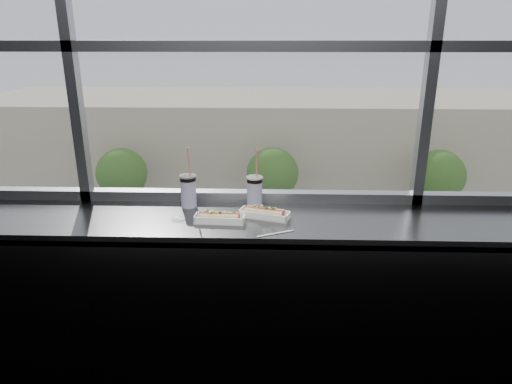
{
  "coord_description": "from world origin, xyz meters",
  "views": [
    {
      "loc": [
        0.13,
        -1.11,
        2.06
      ],
      "look_at": [
        0.05,
        1.23,
        1.25
      ],
      "focal_mm": 32.0,
      "sensor_mm": 36.0,
      "label": 1
    }
  ],
  "objects_px": {
    "pedestrian_d": "(364,208)",
    "loose_straw": "(275,234)",
    "pedestrian_a": "(157,213)",
    "tree_center": "(273,174)",
    "car_far_a": "(95,230)",
    "car_far_b": "(320,234)",
    "wrapper": "(178,218)",
    "car_near_d": "(402,306)",
    "soda_cup_right": "(255,190)",
    "car_far_c": "(484,235)",
    "hotdog_tray_left": "(220,217)",
    "pedestrian_c": "(355,213)",
    "hotdog_tray_right": "(264,213)",
    "car_near_b": "(111,302)",
    "tree_right": "(439,176)",
    "car_near_c": "(262,305)",
    "tree_left": "(122,173)",
    "soda_cup_left": "(188,189)"
  },
  "relations": [
    {
      "from": "hotdog_tray_left",
      "to": "tree_center",
      "type": "xyz_separation_m",
      "value": [
        0.4,
        28.34,
        -8.24
      ]
    },
    {
      "from": "tree_left",
      "to": "car_far_c",
      "type": "bearing_deg",
      "value": -9.46
    },
    {
      "from": "car_near_b",
      "to": "car_near_d",
      "type": "xyz_separation_m",
      "value": [
        13.78,
        0.0,
        0.09
      ]
    },
    {
      "from": "wrapper",
      "to": "car_far_b",
      "type": "relative_size",
      "value": 0.01
    },
    {
      "from": "car_near_c",
      "to": "car_near_d",
      "type": "xyz_separation_m",
      "value": [
        6.55,
        0.0,
        0.08
      ]
    },
    {
      "from": "car_near_d",
      "to": "pedestrian_a",
      "type": "distance_m",
      "value": 17.94
    },
    {
      "from": "pedestrian_a",
      "to": "tree_center",
      "type": "relative_size",
      "value": 0.4
    },
    {
      "from": "loose_straw",
      "to": "pedestrian_d",
      "type": "xyz_separation_m",
      "value": [
        6.92,
        29.69,
        -11.14
      ]
    },
    {
      "from": "car_far_b",
      "to": "tree_right",
      "type": "height_order",
      "value": "tree_right"
    },
    {
      "from": "hotdog_tray_right",
      "to": "car_near_b",
      "type": "distance_m",
      "value": 21.12
    },
    {
      "from": "tree_center",
      "to": "pedestrian_a",
      "type": "bearing_deg",
      "value": -172.95
    },
    {
      "from": "car_far_c",
      "to": "car_far_a",
      "type": "relative_size",
      "value": 1.03
    },
    {
      "from": "soda_cup_right",
      "to": "tree_right",
      "type": "relative_size",
      "value": 0.06
    },
    {
      "from": "car_near_d",
      "to": "pedestrian_c",
      "type": "distance_m",
      "value": 11.99
    },
    {
      "from": "hotdog_tray_right",
      "to": "tree_right",
      "type": "height_order",
      "value": "hotdog_tray_right"
    },
    {
      "from": "pedestrian_d",
      "to": "pedestrian_c",
      "type": "height_order",
      "value": "pedestrian_c"
    },
    {
      "from": "soda_cup_right",
      "to": "car_near_d",
      "type": "xyz_separation_m",
      "value": [
        6.29,
        16.12,
        -11.14
      ]
    },
    {
      "from": "car_near_c",
      "to": "tree_left",
      "type": "bearing_deg",
      "value": 37.02
    },
    {
      "from": "soda_cup_left",
      "to": "car_far_c",
      "type": "height_order",
      "value": "soda_cup_left"
    },
    {
      "from": "car_near_d",
      "to": "car_far_c",
      "type": "bearing_deg",
      "value": -37.83
    },
    {
      "from": "hotdog_tray_right",
      "to": "pedestrian_a",
      "type": "bearing_deg",
      "value": 123.73
    },
    {
      "from": "car_far_c",
      "to": "car_far_b",
      "type": "relative_size",
      "value": 1.1
    },
    {
      "from": "tree_right",
      "to": "wrapper",
      "type": "bearing_deg",
      "value": -113.22
    },
    {
      "from": "soda_cup_right",
      "to": "pedestrian_d",
      "type": "xyz_separation_m",
      "value": [
        7.04,
        29.31,
        -11.24
      ]
    },
    {
      "from": "hotdog_tray_left",
      "to": "pedestrian_a",
      "type": "height_order",
      "value": "hotdog_tray_left"
    },
    {
      "from": "car_far_c",
      "to": "tree_center",
      "type": "relative_size",
      "value": 1.18
    },
    {
      "from": "wrapper",
      "to": "car_far_b",
      "type": "bearing_deg",
      "value": 81.45
    },
    {
      "from": "pedestrian_d",
      "to": "loose_straw",
      "type": "bearing_deg",
      "value": -103.12
    },
    {
      "from": "car_far_a",
      "to": "soda_cup_left",
      "type": "bearing_deg",
      "value": -149.62
    },
    {
      "from": "hotdog_tray_left",
      "to": "tree_center",
      "type": "bearing_deg",
      "value": 92.15
    },
    {
      "from": "tree_left",
      "to": "car_near_b",
      "type": "bearing_deg",
      "value": -76.08
    },
    {
      "from": "car_far_a",
      "to": "car_far_b",
      "type": "height_order",
      "value": "car_far_a"
    },
    {
      "from": "car_far_c",
      "to": "car_near_c",
      "type": "xyz_separation_m",
      "value": [
        -13.82,
        -8.0,
        -0.2
      ]
    },
    {
      "from": "pedestrian_d",
      "to": "soda_cup_right",
      "type": "bearing_deg",
      "value": -103.51
    },
    {
      "from": "pedestrian_d",
      "to": "pedestrian_a",
      "type": "bearing_deg",
      "value": -171.63
    },
    {
      "from": "car_far_a",
      "to": "pedestrian_c",
      "type": "height_order",
      "value": "car_far_a"
    },
    {
      "from": "car_near_b",
      "to": "tree_center",
      "type": "height_order",
      "value": "tree_center"
    },
    {
      "from": "car_near_c",
      "to": "tree_center",
      "type": "bearing_deg",
      "value": -5.66
    },
    {
      "from": "car_near_d",
      "to": "car_far_a",
      "type": "bearing_deg",
      "value": 69.79
    },
    {
      "from": "loose_straw",
      "to": "wrapper",
      "type": "bearing_deg",
      "value": 137.17
    },
    {
      "from": "car_far_c",
      "to": "soda_cup_left",
      "type": "bearing_deg",
      "value": 147.84
    },
    {
      "from": "car_near_d",
      "to": "pedestrian_d",
      "type": "relative_size",
      "value": 3.28
    },
    {
      "from": "loose_straw",
      "to": "car_near_b",
      "type": "relative_size",
      "value": 0.04
    },
    {
      "from": "car_near_b",
      "to": "car_near_c",
      "type": "height_order",
      "value": "car_near_c"
    },
    {
      "from": "car_far_b",
      "to": "hotdog_tray_right",
      "type": "bearing_deg",
      "value": 178.62
    },
    {
      "from": "car_near_c",
      "to": "car_near_d",
      "type": "distance_m",
      "value": 6.56
    },
    {
      "from": "hotdog_tray_right",
      "to": "wrapper",
      "type": "relative_size",
      "value": 3.3
    },
    {
      "from": "hotdog_tray_left",
      "to": "tree_right",
      "type": "distance_m",
      "value": 31.85
    },
    {
      "from": "wrapper",
      "to": "car_far_c",
      "type": "bearing_deg",
      "value": 60.15
    },
    {
      "from": "car_far_c",
      "to": "wrapper",
      "type": "bearing_deg",
      "value": 148.01
    }
  ]
}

